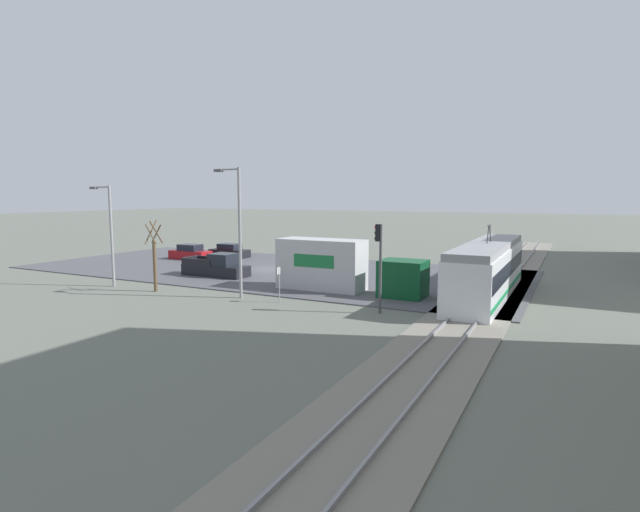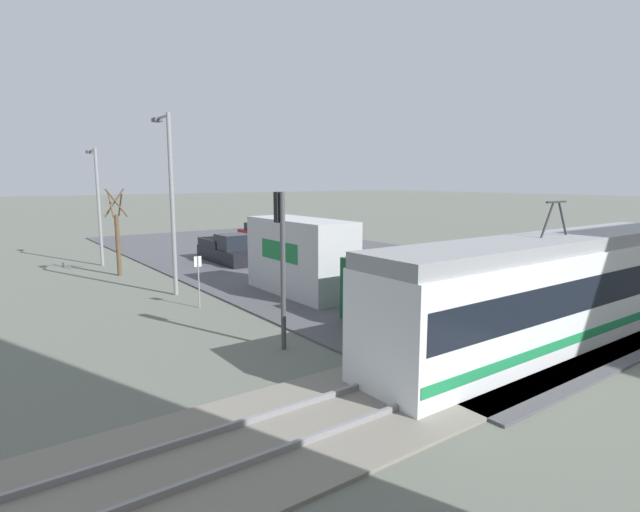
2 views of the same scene
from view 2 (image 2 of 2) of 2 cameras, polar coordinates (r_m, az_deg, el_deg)
ground_plane at (r=34.16m, az=-1.31°, el=-0.35°), size 320.00×320.00×0.00m
road_surface at (r=34.15m, az=-1.31°, el=-0.28°), size 19.76×43.78×0.08m
rail_bed at (r=21.61m, az=29.29°, el=-6.73°), size 75.58×4.40×0.22m
light_rail_tram at (r=18.05m, az=24.79°, el=-3.63°), size 15.22×2.73×4.64m
box_truck at (r=22.26m, az=-0.18°, el=-0.83°), size 2.37×10.41×3.50m
pickup_truck at (r=32.90m, az=-10.38°, el=0.54°), size 1.98×5.61×1.87m
sedan_car_0 at (r=44.35m, az=-7.15°, el=2.61°), size 1.72×4.40×1.53m
sedan_car_1 at (r=43.89m, az=-1.84°, el=2.56°), size 1.77×4.27×1.43m
traffic_light_pole at (r=15.64m, az=-4.43°, el=0.89°), size 0.28×0.47×5.02m
street_tree at (r=30.22m, az=-22.14°, el=2.09°), size 1.16×0.96×4.91m
street_lamp_near_crossing at (r=24.20m, az=-16.75°, el=6.99°), size 0.36×1.95×8.37m
street_lamp_mid_block at (r=34.33m, az=-24.09°, el=6.11°), size 0.36×1.95×7.32m
no_parking_sign at (r=21.63m, az=-13.72°, el=-2.29°), size 0.32×0.08×2.21m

